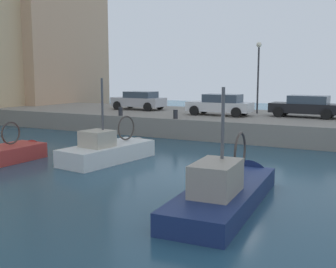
{
  "coord_description": "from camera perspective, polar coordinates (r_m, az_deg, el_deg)",
  "views": [
    {
      "loc": [
        -15.45,
        -5.32,
        3.93
      ],
      "look_at": [
        1.35,
        3.4,
        1.2
      ],
      "focal_mm": 44.98,
      "sensor_mm": 36.0,
      "label": 1
    }
  ],
  "objects": [
    {
      "name": "fishing_boat_white",
      "position": [
        19.49,
        -7.48,
        -3.17
      ],
      "size": [
        5.63,
        2.57,
        4.55
      ],
      "color": "white",
      "rests_on": "ground"
    },
    {
      "name": "fishing_boat_navy",
      "position": [
        13.19,
        8.11,
        -8.59
      ],
      "size": [
        7.05,
        2.2,
        4.39
      ],
      "color": "navy",
      "rests_on": "ground"
    },
    {
      "name": "mooring_bollard_south",
      "position": [
        25.58,
        1.02,
        2.7
      ],
      "size": [
        0.28,
        0.28,
        0.55
      ],
      "primitive_type": "cylinder",
      "color": "#2D2D33",
      "rests_on": "quay_wall"
    },
    {
      "name": "parked_car_black",
      "position": [
        27.79,
        18.16,
        3.62
      ],
      "size": [
        2.02,
        4.29,
        1.37
      ],
      "color": "black",
      "rests_on": "quay_wall"
    },
    {
      "name": "water_surface",
      "position": [
        16.81,
        8.23,
        -5.4
      ],
      "size": [
        80.0,
        80.0,
        0.0
      ],
      "primitive_type": "plane",
      "color": "navy",
      "rests_on": "ground"
    },
    {
      "name": "parked_car_silver",
      "position": [
        32.09,
        -3.94,
        4.59
      ],
      "size": [
        2.07,
        4.04,
        1.38
      ],
      "color": "#B7B7BC",
      "rests_on": "quay_wall"
    },
    {
      "name": "quay_streetlamp",
      "position": [
        29.52,
        12.16,
        9.05
      ],
      "size": [
        0.36,
        0.36,
        4.83
      ],
      "color": "#38383D",
      "rests_on": "quay_wall"
    },
    {
      "name": "quay_wall",
      "position": [
        27.67,
        16.14,
        0.97
      ],
      "size": [
        9.0,
        56.0,
        1.2
      ],
      "primitive_type": "cube",
      "color": "gray",
      "rests_on": "ground"
    },
    {
      "name": "mooring_bollard_mid",
      "position": [
        27.58,
        -6.45,
        3.05
      ],
      "size": [
        0.28,
        0.28,
        0.55
      ],
      "primitive_type": "cylinder",
      "color": "#2D2D33",
      "rests_on": "quay_wall"
    },
    {
      "name": "parked_car_white",
      "position": [
        27.8,
        7.09,
        3.99
      ],
      "size": [
        1.86,
        4.23,
        1.39
      ],
      "color": "silver",
      "rests_on": "quay_wall"
    }
  ]
}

